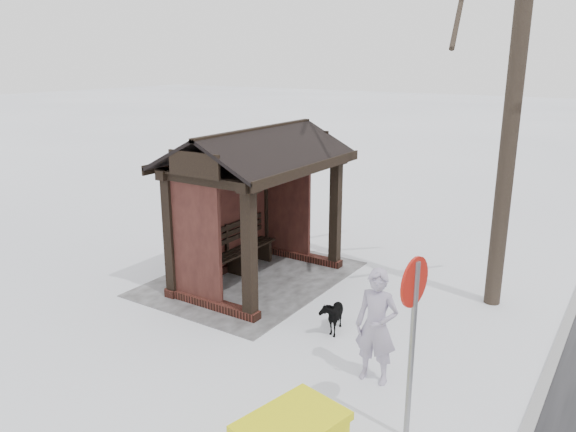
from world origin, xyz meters
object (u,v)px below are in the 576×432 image
(pedestrian, at_px, (376,326))
(road_sign, at_px, (413,310))
(dog, at_px, (332,314))
(bus_shelter, at_px, (251,175))

(pedestrian, height_order, road_sign, road_sign)
(dog, relative_size, road_sign, 0.31)
(dog, height_order, road_sign, road_sign)
(pedestrian, xyz_separation_m, road_sign, (0.94, 0.83, 0.83))
(bus_shelter, bearing_deg, road_sign, 56.22)
(dog, bearing_deg, road_sign, -60.74)
(dog, bearing_deg, pedestrian, -56.34)
(bus_shelter, xyz_separation_m, road_sign, (2.98, 4.45, -0.52))
(bus_shelter, relative_size, road_sign, 1.58)
(bus_shelter, bearing_deg, dog, 65.96)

